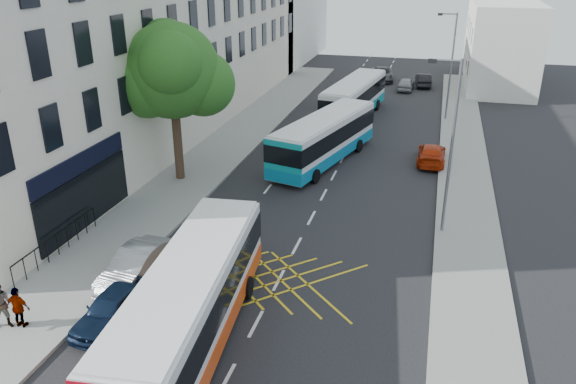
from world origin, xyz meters
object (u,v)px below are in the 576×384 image
Objects in this scene: bus_mid at (324,139)px; red_hatchback at (432,154)px; bus_far at (354,98)px; distant_car_dark at (423,80)px; parked_car_blue at (113,308)px; lamp_near at (450,140)px; distant_car_grey at (382,74)px; bus_near at (190,303)px; street_tree at (172,72)px; pedestrian_far at (18,307)px; lamp_far at (450,61)px; parked_car_silver at (136,265)px; pedestrian_near at (1,306)px; distant_car_silver at (406,84)px.

red_hatchback is (6.58, 1.59, -0.94)m from bus_mid.
bus_far is 13.87m from distant_car_dark.
parked_car_blue reaches higher than red_hatchback.
lamp_near reaches higher than distant_car_dark.
parked_car_blue is (-3.82, -18.41, -0.91)m from bus_mid.
bus_mid is 25.61m from distant_car_grey.
street_tree is at bearing 110.97° from bus_near.
bus_mid is (-7.28, 8.17, -3.08)m from lamp_near.
bus_mid is 20.73m from pedestrian_far.
bus_near is 3.33m from parked_car_blue.
street_tree is at bearing -130.28° from bus_mid.
lamp_far is (0.00, 20.00, 0.00)m from lamp_near.
lamp_near is at bearing 46.52° from parked_car_blue.
lamp_near is at bearing 34.93° from parked_car_silver.
street_tree reaches higher than bus_far.
lamp_far is 34.61m from pedestrian_far.
pedestrian_near is (-2.79, -4.20, 0.38)m from parked_car_silver.
street_tree reaches higher than lamp_near.
bus_mid is (-7.28, -11.83, -3.08)m from lamp_far.
street_tree is at bearing -87.47° from pedestrian_far.
bus_mid is (0.64, 18.71, -0.05)m from bus_near.
bus_far is at bearing 110.30° from lamp_near.
pedestrian_near is (-12.36, -43.67, 0.42)m from distant_car_dark.
bus_mid is at bearing 13.93° from red_hatchback.
bus_far reaches higher than pedestrian_near.
lamp_near is 15.62m from parked_car_blue.
street_tree is 14.82m from parked_car_blue.
distant_car_dark is at bearing -29.09° from distant_car_grey.
street_tree is 16.58m from red_hatchback.
pedestrian_far reaches higher than distant_car_dark.
street_tree is at bearing 63.78° from pedestrian_near.
parked_car_silver is 0.99× the size of red_hatchback.
bus_far is (0.86, 29.61, -0.03)m from bus_near.
parked_car_silver is at bearing -147.61° from lamp_near.
lamp_near is 0.74× the size of bus_far.
parked_car_blue is at bearing -110.15° from lamp_far.
bus_near is (-7.92, -10.54, -3.03)m from lamp_near.
lamp_near is at bearing 87.38° from distant_car_dark.
bus_mid is at bearing 71.41° from distant_car_dark.
bus_far is 2.90× the size of parked_car_blue.
bus_near is at bearing -1.47° from parked_car_blue.
parked_car_blue reaches higher than distant_car_dark.
parked_car_blue is 44.24m from distant_car_grey.
lamp_far is 34.99m from pedestrian_near.
lamp_far is at bearing 69.39° from parked_car_silver.
pedestrian_near is (-6.60, -1.10, -0.54)m from bus_near.
lamp_far reaches higher than parked_car_blue.
distant_car_grey is (-6.38, 33.75, -3.95)m from lamp_near.
distant_car_silver is at bearing 110.52° from lamp_far.
pedestrian_far is (-6.95, -30.51, -0.63)m from bus_far.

